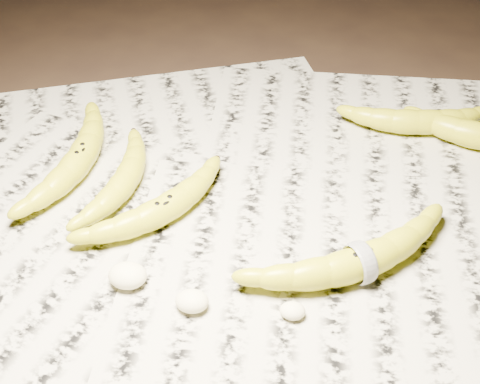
# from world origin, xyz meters

# --- Properties ---
(ground) EXTENTS (3.00, 3.00, 0.00)m
(ground) POSITION_xyz_m (0.00, 0.00, 0.00)
(ground) COLOR black
(ground) RESTS_ON ground
(newspaper_patch) EXTENTS (0.90, 0.70, 0.01)m
(newspaper_patch) POSITION_xyz_m (-0.01, 0.04, 0.00)
(newspaper_patch) COLOR #B0AC97
(newspaper_patch) RESTS_ON ground
(banana_left_a) EXTENTS (0.08, 0.21, 0.04)m
(banana_left_a) POSITION_xyz_m (-0.22, 0.09, 0.03)
(banana_left_a) COLOR gold
(banana_left_a) RESTS_ON newspaper_patch
(banana_left_b) EXTENTS (0.07, 0.17, 0.03)m
(banana_left_b) POSITION_xyz_m (-0.15, 0.06, 0.02)
(banana_left_b) COLOR gold
(banana_left_b) RESTS_ON newspaper_patch
(banana_center) EXTENTS (0.16, 0.18, 0.03)m
(banana_center) POSITION_xyz_m (-0.09, 0.01, 0.03)
(banana_center) COLOR gold
(banana_center) RESTS_ON newspaper_patch
(banana_taped) EXTENTS (0.22, 0.17, 0.04)m
(banana_taped) POSITION_xyz_m (0.13, -0.05, 0.03)
(banana_taped) COLOR gold
(banana_taped) RESTS_ON newspaper_patch
(banana_upper_a) EXTENTS (0.18, 0.07, 0.03)m
(banana_upper_a) POSITION_xyz_m (0.21, 0.23, 0.03)
(banana_upper_a) COLOR gold
(banana_upper_a) RESTS_ON newspaper_patch
(measuring_tape) EXTENTS (0.03, 0.04, 0.05)m
(measuring_tape) POSITION_xyz_m (0.13, -0.05, 0.03)
(measuring_tape) COLOR white
(measuring_tape) RESTS_ON newspaper_patch
(flesh_chunk_a) EXTENTS (0.04, 0.03, 0.02)m
(flesh_chunk_a) POSITION_xyz_m (-0.11, -0.09, 0.02)
(flesh_chunk_a) COLOR beige
(flesh_chunk_a) RESTS_ON newspaper_patch
(flesh_chunk_b) EXTENTS (0.03, 0.03, 0.02)m
(flesh_chunk_b) POSITION_xyz_m (-0.04, -0.11, 0.02)
(flesh_chunk_b) COLOR beige
(flesh_chunk_b) RESTS_ON newspaper_patch
(flesh_chunk_c) EXTENTS (0.03, 0.02, 0.02)m
(flesh_chunk_c) POSITION_xyz_m (0.06, -0.11, 0.02)
(flesh_chunk_c) COLOR beige
(flesh_chunk_c) RESTS_ON newspaper_patch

